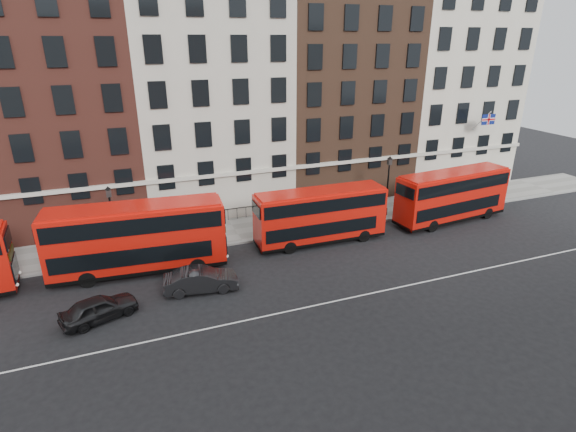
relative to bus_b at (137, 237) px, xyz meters
name	(u,v)px	position (x,y,z in m)	size (l,w,h in m)	color
ground	(278,294)	(7.70, -6.05, -2.56)	(120.00, 120.00, 0.00)	black
pavement	(235,230)	(7.70, 4.45, -2.49)	(80.00, 5.00, 0.15)	gray
kerb	(243,242)	(7.70, 1.95, -2.48)	(80.00, 0.30, 0.16)	gray
road_centre_line	(289,311)	(7.70, -8.05, -2.56)	(70.00, 0.12, 0.01)	white
building_terrace	(205,94)	(7.39, 11.83, 7.68)	(64.00, 11.95, 22.00)	#B7AD9E
bus_b	(137,237)	(0.00, 0.00, 0.00)	(11.56, 3.65, 4.78)	red
bus_c	(320,215)	(13.31, 0.00, -0.28)	(10.17, 2.64, 4.25)	red
bus_d	(452,195)	(25.63, -0.01, -0.18)	(10.76, 3.62, 4.44)	red
car_rear	(99,308)	(-2.54, -4.99, -1.85)	(1.68, 4.17, 1.42)	black
car_front	(201,280)	(3.38, -3.94, -1.81)	(1.60, 4.58, 1.51)	#232426
lamp_post_left	(113,219)	(-1.38, 2.58, 0.52)	(0.44, 0.44, 5.33)	black
lamp_post_right	(388,183)	(21.11, 2.94, 0.52)	(0.44, 0.44, 5.33)	black
traffic_light	(492,179)	(32.15, 2.24, -0.12)	(0.25, 0.45, 3.27)	black
iron_railings	(228,215)	(7.70, 6.65, -1.91)	(6.60, 0.06, 1.00)	black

